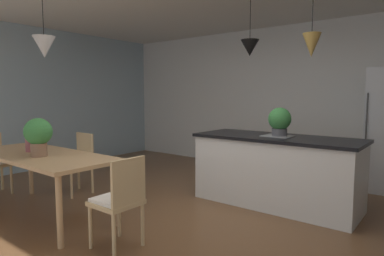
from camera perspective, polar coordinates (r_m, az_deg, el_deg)
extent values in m
cube|color=brown|center=(3.82, -0.31, -16.66)|extent=(10.00, 8.40, 0.04)
cube|color=silver|center=(6.42, 18.11, 4.69)|extent=(10.00, 0.12, 2.70)
cube|color=#9EB7C6|center=(6.84, -28.17, 4.34)|extent=(0.06, 8.40, 2.70)
cube|color=tan|center=(4.32, -24.46, -4.27)|extent=(2.09, 0.84, 0.04)
cylinder|color=tan|center=(5.38, -25.86, -6.35)|extent=(0.06, 0.06, 0.72)
cylinder|color=tan|center=(3.79, -12.64, -10.86)|extent=(0.06, 0.06, 0.72)
cylinder|color=tan|center=(3.42, -21.71, -12.96)|extent=(0.06, 0.06, 0.72)
cube|color=tan|center=(3.27, -12.83, -12.32)|extent=(0.40, 0.40, 0.04)
cube|color=white|center=(3.26, -12.84, -11.74)|extent=(0.36, 0.36, 0.03)
cube|color=tan|center=(3.07, -10.78, -8.99)|extent=(0.03, 0.38, 0.42)
cylinder|color=tan|center=(3.38, -16.96, -15.88)|extent=(0.04, 0.04, 0.41)
cylinder|color=tan|center=(3.57, -12.34, -14.57)|extent=(0.04, 0.04, 0.41)
cylinder|color=tan|center=(3.12, -13.20, -17.62)|extent=(0.04, 0.04, 0.41)
cylinder|color=tan|center=(3.33, -8.45, -16.02)|extent=(0.04, 0.04, 0.41)
cube|color=tan|center=(5.13, -19.41, -5.89)|extent=(0.40, 0.40, 0.04)
cube|color=white|center=(5.13, -19.42, -5.50)|extent=(0.36, 0.36, 0.03)
cube|color=tan|center=(5.19, -17.82, -3.13)|extent=(0.38, 0.03, 0.42)
cylinder|color=tan|center=(4.96, -19.91, -8.99)|extent=(0.04, 0.04, 0.41)
cylinder|color=tan|center=(5.24, -21.92, -8.27)|extent=(0.04, 0.04, 0.41)
cylinder|color=tan|center=(5.14, -16.67, -8.37)|extent=(0.04, 0.04, 0.41)
cylinder|color=tan|center=(5.41, -18.79, -7.72)|extent=(0.04, 0.04, 0.41)
cylinder|color=tan|center=(5.54, -28.47, -7.79)|extent=(0.04, 0.04, 0.41)
cylinder|color=tan|center=(5.85, -29.70, -7.16)|extent=(0.04, 0.04, 0.41)
cube|color=silver|center=(4.51, 14.11, -7.20)|extent=(2.04, 0.78, 0.88)
cube|color=black|center=(4.43, 14.24, -1.64)|extent=(2.10, 0.84, 0.04)
cube|color=gray|center=(4.42, 14.41, -1.33)|extent=(0.36, 0.30, 0.01)
cylinder|color=#4C4C4C|center=(5.40, 27.57, -0.47)|extent=(0.02, 0.02, 1.10)
cylinder|color=black|center=(4.27, -24.18, 18.21)|extent=(0.01, 0.01, 0.61)
cone|color=#B7B7B7|center=(4.20, -23.94, 12.55)|extent=(0.25, 0.25, 0.24)
cylinder|color=black|center=(4.68, 9.93, 17.92)|extent=(0.01, 0.01, 0.54)
cone|color=black|center=(4.62, 9.85, 13.34)|extent=(0.24, 0.24, 0.21)
cylinder|color=black|center=(4.36, 19.95, 18.55)|extent=(0.01, 0.01, 0.55)
cone|color=olive|center=(4.29, 19.76, 13.18)|extent=(0.21, 0.21, 0.28)
cylinder|color=#4C4C51|center=(4.41, 14.70, -0.75)|extent=(0.19, 0.19, 0.10)
sphere|color=#387F3D|center=(4.39, 14.76, 1.52)|extent=(0.29, 0.29, 0.29)
cylinder|color=#8C664C|center=(4.13, -24.69, -3.39)|extent=(0.17, 0.17, 0.15)
sphere|color=#387F3D|center=(4.10, -24.81, -0.57)|extent=(0.30, 0.30, 0.30)
cylinder|color=#994C51|center=(4.50, -25.93, -2.59)|extent=(0.11, 0.11, 0.17)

